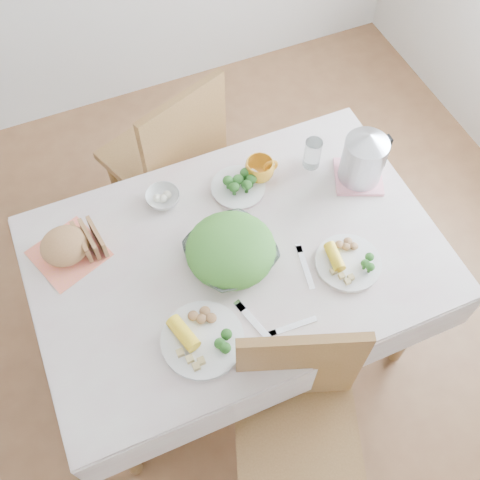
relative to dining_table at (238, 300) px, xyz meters
name	(u,v)px	position (x,y,z in m)	size (l,w,h in m)	color
floor	(238,334)	(0.00, 0.00, -0.38)	(3.60, 3.60, 0.00)	brown
dining_table	(238,300)	(0.00, 0.00, 0.00)	(1.40, 0.90, 0.75)	brown
tablecloth	(237,255)	(0.00, 0.00, 0.38)	(1.50, 1.00, 0.01)	beige
chair_near	(298,447)	(-0.04, -0.66, 0.09)	(0.44, 0.44, 0.98)	brown
chair_far	(162,160)	(-0.06, 0.79, 0.09)	(0.46, 0.46, 1.02)	brown
salad_bowl	(231,253)	(-0.03, -0.01, 0.42)	(0.31, 0.31, 0.08)	white
dinner_plate_left	(203,340)	(-0.24, -0.27, 0.40)	(0.28, 0.28, 0.02)	white
dinner_plate_right	(348,263)	(0.36, -0.20, 0.40)	(0.24, 0.24, 0.02)	white
broccoli_plate	(238,188)	(0.12, 0.28, 0.40)	(0.22, 0.22, 0.02)	beige
napkin	(69,254)	(-0.57, 0.25, 0.39)	(0.24, 0.24, 0.00)	#F97A5A
bread_loaf	(65,246)	(-0.57, 0.25, 0.45)	(0.18, 0.17, 0.11)	olive
fruit_bowl	(163,198)	(-0.17, 0.34, 0.41)	(0.13, 0.13, 0.04)	white
yellow_mug	(260,170)	(0.22, 0.30, 0.43)	(0.12, 0.12, 0.09)	#F6A526
glass_tumbler	(312,154)	(0.45, 0.28, 0.45)	(0.07, 0.07, 0.13)	white
pink_tray	(358,176)	(0.59, 0.14, 0.40)	(0.19, 0.19, 0.01)	pink
electric_kettle	(363,158)	(0.59, 0.14, 0.51)	(0.17, 0.17, 0.24)	#B2B5BA
fork_left	(257,325)	(-0.05, -0.29, 0.39)	(0.02, 0.21, 0.00)	silver
fork_right	(305,267)	(0.21, -0.15, 0.39)	(0.02, 0.19, 0.00)	silver
knife	(293,326)	(0.06, -0.34, 0.39)	(0.02, 0.18, 0.00)	silver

